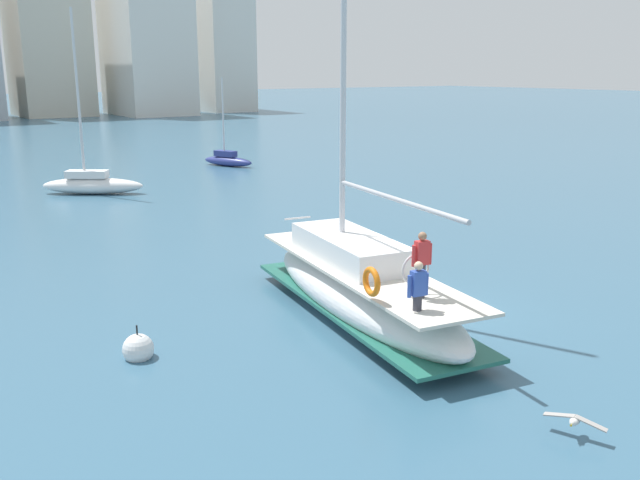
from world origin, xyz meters
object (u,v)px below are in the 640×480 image
object	(u,v)px
main_sailboat	(360,285)
moored_cutter_left	(228,159)
moored_catamaran	(92,183)
mooring_buoy	(138,349)
seagull	(575,420)

from	to	relation	value
main_sailboat	moored_cutter_left	distance (m)	31.51
main_sailboat	moored_catamaran	xyz separation A→B (m)	(-0.31, 23.65, -0.29)
moored_catamaran	mooring_buoy	bearing A→B (deg)	-104.00
main_sailboat	seagull	bearing A→B (deg)	-94.80
moored_cutter_left	mooring_buoy	world-z (taller)	moored_cutter_left
main_sailboat	seagull	distance (m)	7.36
seagull	mooring_buoy	xyz separation A→B (m)	(-5.40, 8.07, -0.12)
main_sailboat	moored_catamaran	world-z (taller)	main_sailboat
moored_catamaran	main_sailboat	bearing A→B (deg)	-89.25
moored_catamaran	moored_cutter_left	bearing A→B (deg)	27.68
moored_cutter_left	seagull	size ratio (longest dim) A/B	5.46
main_sailboat	moored_catamaran	bearing A→B (deg)	90.75
moored_catamaran	seagull	bearing A→B (deg)	-90.57
moored_catamaran	seagull	xyz separation A→B (m)	(-0.31, -30.97, -0.28)
main_sailboat	mooring_buoy	xyz separation A→B (m)	(-6.02, 0.76, -0.69)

